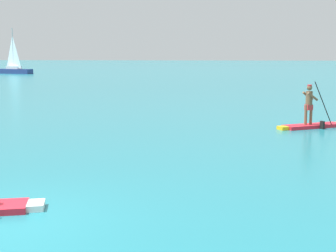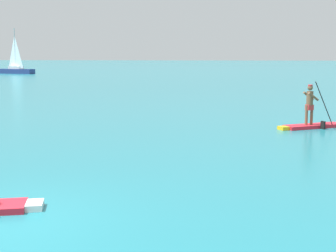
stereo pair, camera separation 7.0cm
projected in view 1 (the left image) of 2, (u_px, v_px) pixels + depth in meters
paddleboarder_far_right at (312, 120)px, 19.19m from camera, size 2.99×1.91×1.89m
sailboat_left_horizon at (14, 68)px, 72.41m from camera, size 6.19×2.99×6.80m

